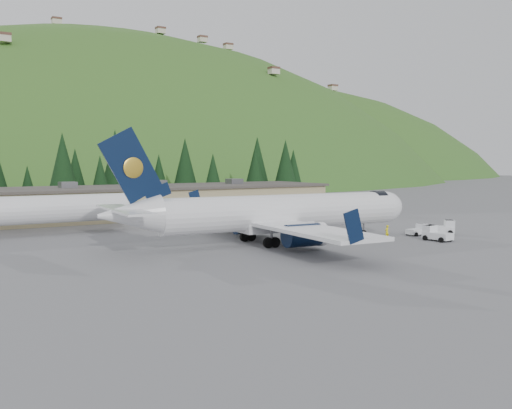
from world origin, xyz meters
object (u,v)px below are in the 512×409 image
at_px(baggage_tug_b, 443,228).
at_px(terminal_building, 130,202).
at_px(second_airliner, 18,210).
at_px(baggage_tug_a, 418,230).
at_px(airliner, 275,214).
at_px(baggage_tug_c, 435,234).
at_px(ramp_worker, 387,232).

bearing_deg(baggage_tug_b, terminal_building, 163.62).
relative_size(second_airliner, terminal_building, 0.39).
xyz_separation_m(baggage_tug_a, terminal_building, (-23.23, 41.50, 1.98)).
height_order(airliner, terminal_building, airliner).
distance_m(airliner, baggage_tug_b, 23.30).
height_order(second_airliner, baggage_tug_a, second_airliner).
bearing_deg(baggage_tug_c, baggage_tug_b, -62.17).
bearing_deg(airliner, baggage_tug_a, -6.54).
bearing_deg(baggage_tug_b, airliner, -149.74).
height_order(airliner, baggage_tug_c, airliner).
bearing_deg(terminal_building, baggage_tug_c, -65.24).
distance_m(baggage_tug_a, terminal_building, 47.60).
relative_size(terminal_building, ramp_worker, 43.50).
bearing_deg(airliner, baggage_tug_c, -21.04).
bearing_deg(ramp_worker, baggage_tug_b, 161.55).
relative_size(second_airliner, ramp_worker, 16.85).
bearing_deg(terminal_building, ramp_worker, -67.02).
distance_m(baggage_tug_a, baggage_tug_b, 3.51).
xyz_separation_m(baggage_tug_c, terminal_building, (-21.21, 45.99, 1.83)).
xyz_separation_m(airliner, terminal_building, (-3.89, 37.92, -0.77)).
bearing_deg(baggage_tug_a, terminal_building, 118.41).
xyz_separation_m(baggage_tug_a, ramp_worker, (-5.57, -0.15, 0.17)).
relative_size(airliner, baggage_tug_a, 14.14).
distance_m(baggage_tug_b, baggage_tug_c, 6.44).
height_order(terminal_building, ramp_worker, terminal_building).
bearing_deg(second_airliner, baggage_tug_a, -30.58).
height_order(baggage_tug_b, baggage_tug_c, baggage_tug_b).
relative_size(second_airliner, baggage_tug_b, 7.39).
distance_m(baggage_tug_a, ramp_worker, 5.57).
height_order(baggage_tug_c, ramp_worker, baggage_tug_c).
bearing_deg(terminal_building, baggage_tug_b, -57.93).
relative_size(airliner, second_airliner, 1.40).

